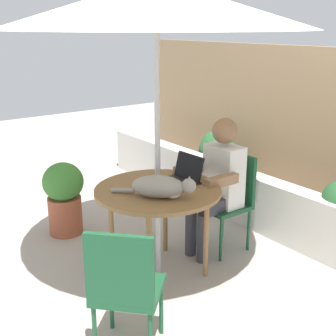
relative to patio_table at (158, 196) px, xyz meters
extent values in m
plane|color=#ADA399|center=(0.00, 0.00, -0.68)|extent=(14.00, 14.00, 0.00)
cube|color=#937756|center=(0.00, 2.13, 0.20)|extent=(5.95, 0.08, 1.76)
cube|color=beige|center=(0.00, 1.31, -0.41)|extent=(5.36, 0.20, 0.54)
cylinder|color=olive|center=(0.00, 0.00, 0.05)|extent=(1.00, 1.00, 0.03)
cylinder|color=olive|center=(0.27, 0.27, -0.32)|extent=(0.04, 0.04, 0.71)
cylinder|color=olive|center=(-0.27, 0.27, -0.32)|extent=(0.04, 0.04, 0.71)
cylinder|color=olive|center=(-0.27, -0.27, -0.32)|extent=(0.04, 0.04, 0.71)
cylinder|color=olive|center=(0.27, -0.27, -0.32)|extent=(0.04, 0.04, 0.71)
cylinder|color=#B7B7BC|center=(0.00, 0.00, 0.37)|extent=(0.04, 0.04, 2.09)
cone|color=beige|center=(0.00, 0.00, 1.43)|extent=(2.25, 2.25, 0.34)
sphere|color=#B7B7BC|center=(0.00, 0.00, 1.44)|extent=(0.06, 0.06, 0.06)
cube|color=#194C2D|center=(0.00, 0.71, -0.26)|extent=(0.40, 0.40, 0.04)
cube|color=#194C2D|center=(0.00, 0.89, -0.02)|extent=(0.40, 0.04, 0.44)
cylinder|color=#194C2D|center=(0.17, 0.88, -0.48)|extent=(0.03, 0.03, 0.40)
cylinder|color=#194C2D|center=(-0.17, 0.88, -0.48)|extent=(0.03, 0.03, 0.40)
cylinder|color=#194C2D|center=(-0.17, 0.54, -0.48)|extent=(0.03, 0.03, 0.40)
cylinder|color=#194C2D|center=(0.17, 0.54, -0.48)|extent=(0.03, 0.03, 0.40)
cube|color=#194C2D|center=(0.64, -0.68, -0.26)|extent=(0.57, 0.57, 0.04)
cube|color=#194C2D|center=(0.76, -0.81, -0.02)|extent=(0.32, 0.30, 0.44)
cylinder|color=#194C2D|center=(0.63, -0.92, -0.48)|extent=(0.03, 0.03, 0.40)
cylinder|color=#194C2D|center=(0.65, -0.44, -0.48)|extent=(0.03, 0.03, 0.40)
cylinder|color=#194C2D|center=(0.40, -0.67, -0.48)|extent=(0.03, 0.03, 0.40)
cube|color=white|center=(0.00, 0.71, 0.03)|extent=(0.34, 0.20, 0.54)
sphere|color=#936B4C|center=(0.00, 0.70, 0.43)|extent=(0.22, 0.22, 0.22)
cube|color=#383842|center=(-0.08, 0.56, -0.19)|extent=(0.12, 0.30, 0.12)
cylinder|color=#383842|center=(-0.08, 0.41, -0.46)|extent=(0.10, 0.10, 0.44)
cube|color=#383842|center=(0.08, 0.56, -0.19)|extent=(0.12, 0.30, 0.12)
cylinder|color=#383842|center=(0.08, 0.41, -0.46)|extent=(0.10, 0.10, 0.44)
cube|color=#936B4C|center=(-0.20, 0.49, 0.08)|extent=(0.08, 0.32, 0.08)
cube|color=#936B4C|center=(0.20, 0.49, 0.08)|extent=(0.08, 0.32, 0.08)
cube|color=black|center=(-0.01, 0.22, 0.07)|extent=(0.31, 0.23, 0.02)
cube|color=black|center=(-0.02, 0.33, 0.18)|extent=(0.30, 0.07, 0.20)
cube|color=black|center=(-0.02, 0.34, 0.18)|extent=(0.30, 0.07, 0.20)
ellipsoid|color=gray|center=(0.15, -0.11, 0.15)|extent=(0.42, 0.41, 0.17)
sphere|color=gray|center=(0.32, 0.05, 0.17)|extent=(0.11, 0.11, 0.11)
ellipsoid|color=white|center=(0.24, -0.03, 0.11)|extent=(0.17, 0.17, 0.09)
cylinder|color=gray|center=(-0.07, -0.27, 0.09)|extent=(0.16, 0.15, 0.04)
cone|color=gray|center=(0.34, 0.03, 0.22)|extent=(0.04, 0.04, 0.03)
cone|color=gray|center=(0.30, 0.07, 0.22)|extent=(0.04, 0.04, 0.03)
cylinder|color=#9E5138|center=(-1.10, 1.65, -0.54)|extent=(0.35, 0.35, 0.28)
ellipsoid|color=#26592D|center=(-1.10, 1.65, -0.17)|extent=(0.45, 0.45, 0.55)
cylinder|color=#9E5138|center=(-1.16, -0.29, -0.49)|extent=(0.33, 0.33, 0.37)
ellipsoid|color=#3D7F33|center=(-1.16, -0.29, -0.15)|extent=(0.39, 0.39, 0.37)
camera|label=1|loc=(2.72, -1.93, 1.30)|focal=48.54mm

